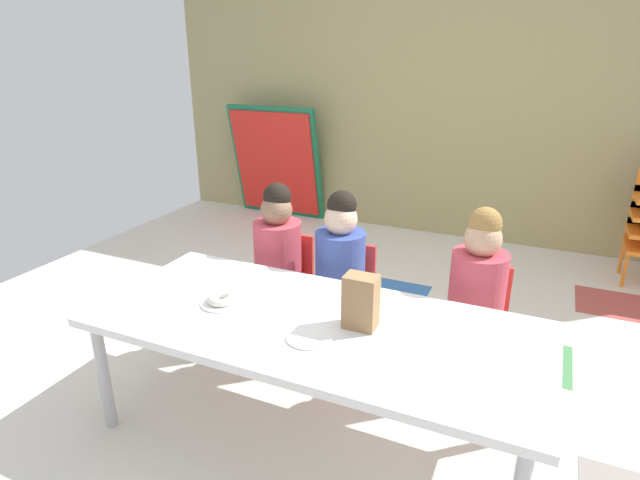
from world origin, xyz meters
TOP-DOWN VIEW (x-y plane):
  - ground_plane at (0.01, 0.00)m, footprint 5.24×4.60m
  - back_wall at (0.00, 2.30)m, footprint 5.24×0.10m
  - craft_table at (0.07, -0.55)m, footprint 1.85×0.80m
  - seated_child_near_camera at (-0.44, 0.08)m, footprint 0.34×0.34m
  - seated_child_middle_seat at (-0.07, 0.08)m, footprint 0.33×0.33m
  - seated_child_far_right at (0.62, 0.08)m, footprint 0.34×0.34m
  - folded_activity_table at (-1.57, 2.10)m, footprint 0.90×0.29m
  - paper_bag_brown at (0.26, -0.51)m, footprint 0.13×0.09m
  - paper_plate_near_edge at (-0.35, -0.58)m, footprint 0.18×0.18m
  - paper_plate_center_table at (0.11, -0.68)m, footprint 0.18×0.18m
  - donut_powdered_on_plate at (-0.35, -0.58)m, footprint 0.12×0.12m

SIDE VIEW (x-z plane):
  - ground_plane at x=0.01m, z-range -0.02..0.00m
  - craft_table at x=0.07m, z-range 0.23..0.79m
  - folded_activity_table at x=-1.57m, z-range -0.01..1.08m
  - seated_child_near_camera at x=-0.44m, z-range 0.10..1.01m
  - seated_child_middle_seat at x=-0.07m, z-range 0.10..1.01m
  - seated_child_far_right at x=0.62m, z-range 0.10..1.01m
  - paper_plate_near_edge at x=-0.35m, z-range 0.55..0.56m
  - paper_plate_center_table at x=0.11m, z-range 0.55..0.56m
  - donut_powdered_on_plate at x=-0.35m, z-range 0.56..0.60m
  - paper_bag_brown at x=0.26m, z-range 0.55..0.77m
  - back_wall at x=0.00m, z-range 0.00..2.62m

